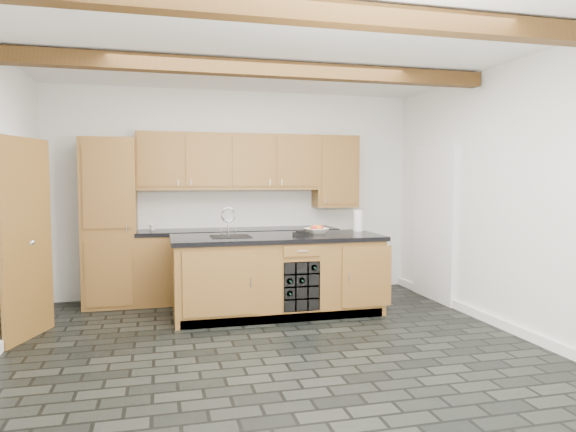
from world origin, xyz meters
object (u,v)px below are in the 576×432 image
paper_towel (358,221)px  kitchen_scale (301,233)px  island (278,275)px  fruit_bowl (317,231)px

paper_towel → kitchen_scale: bearing=-159.2°
island → kitchen_scale: kitchen_scale is taller
fruit_bowl → paper_towel: (0.61, 0.17, 0.10)m
kitchen_scale → fruit_bowl: 0.28m
kitchen_scale → fruit_bowl: size_ratio=0.69×
island → fruit_bowl: size_ratio=8.97×
fruit_bowl → paper_towel: paper_towel is taller
island → paper_towel: (1.11, 0.26, 0.60)m
kitchen_scale → fruit_bowl: fruit_bowl is taller
paper_towel → island: bearing=-166.8°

